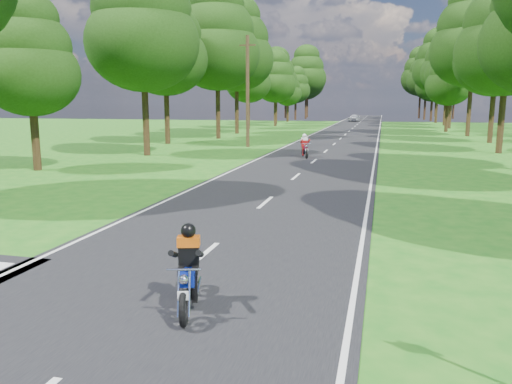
# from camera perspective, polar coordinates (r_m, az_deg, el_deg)

# --- Properties ---
(ground) EXTENTS (160.00, 160.00, 0.00)m
(ground) POSITION_cam_1_polar(r_m,az_deg,el_deg) (9.18, -10.54, -10.95)
(ground) COLOR #196016
(ground) RESTS_ON ground
(main_road) EXTENTS (7.00, 140.00, 0.02)m
(main_road) POSITION_cam_1_polar(r_m,az_deg,el_deg) (57.96, 10.61, 6.84)
(main_road) COLOR black
(main_road) RESTS_ON ground
(road_markings) EXTENTS (7.40, 140.00, 0.01)m
(road_markings) POSITION_cam_1_polar(r_m,az_deg,el_deg) (56.10, 10.34, 6.75)
(road_markings) COLOR silver
(road_markings) RESTS_ON main_road
(treeline) EXTENTS (40.00, 115.35, 14.78)m
(treeline) POSITION_cam_1_polar(r_m,az_deg,el_deg) (68.03, 12.65, 14.20)
(treeline) COLOR black
(treeline) RESTS_ON ground
(telegraph_pole) EXTENTS (1.20, 0.26, 8.00)m
(telegraph_pole) POSITION_cam_1_polar(r_m,az_deg,el_deg) (37.04, -0.97, 11.46)
(telegraph_pole) COLOR #382616
(telegraph_pole) RESTS_ON ground
(rider_near_blue) EXTENTS (0.97, 1.72, 1.36)m
(rider_near_blue) POSITION_cam_1_polar(r_m,az_deg,el_deg) (8.10, -7.79, -8.51)
(rider_near_blue) COLOR #0D2296
(rider_near_blue) RESTS_ON main_road
(rider_far_red) EXTENTS (1.05, 1.78, 1.41)m
(rider_far_red) POSITION_cam_1_polar(r_m,az_deg,el_deg) (29.99, 5.60, 5.30)
(rider_far_red) COLOR maroon
(rider_far_red) RESTS_ON main_road
(distant_car) EXTENTS (1.95, 3.86, 1.26)m
(distant_car) POSITION_cam_1_polar(r_m,az_deg,el_deg) (86.36, 11.19, 8.31)
(distant_car) COLOR silver
(distant_car) RESTS_ON main_road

